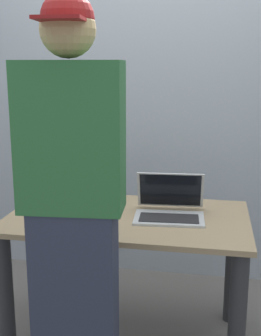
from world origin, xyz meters
name	(u,v)px	position (x,y,z in m)	size (l,w,h in m)	color
desk	(128,245)	(0.00, 0.00, 0.55)	(1.23, 0.72, 0.71)	#9E8460
laptop	(170,207)	(0.21, 0.03, 0.76)	(0.37, 0.33, 0.21)	#B7BABC
beer_bottle_amber	(66,178)	(-0.39, 0.20, 0.84)	(0.07, 0.07, 0.34)	#333333
beer_bottle_brown	(98,181)	(-0.21, 0.21, 0.83)	(0.07, 0.07, 0.31)	#1E5123
beer_bottle_green	(72,177)	(-0.39, 0.29, 0.83)	(0.07, 0.07, 0.31)	brown
beer_bottle_dark	(65,183)	(-0.38, 0.12, 0.84)	(0.07, 0.07, 0.31)	#472B14
person_figure	(73,219)	(-0.10, -0.59, 0.89)	(0.40, 0.29, 1.72)	#2D3347
coffee_mug	(78,219)	(-0.18, -0.26, 0.77)	(0.12, 0.08, 0.11)	white
back_wall	(153,91)	(0.00, 0.91, 1.30)	(6.00, 0.10, 2.60)	#99A3AD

